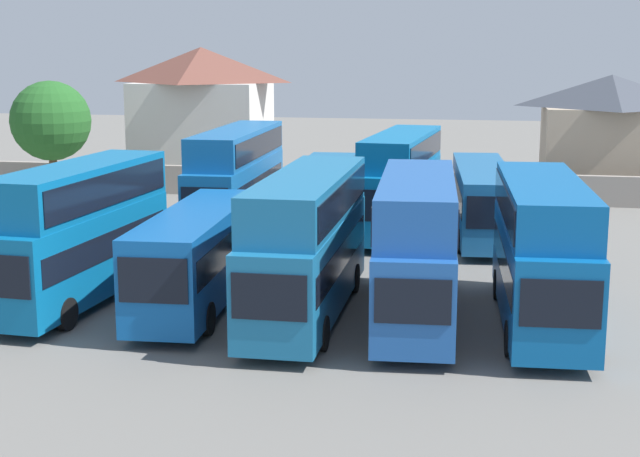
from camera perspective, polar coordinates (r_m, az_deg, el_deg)
The scene contains 14 objects.
ground at distance 49.78m, azimuth 3.15°, elevation 0.51°, with size 140.00×140.00×0.00m, color slate.
depot_boundary_wall at distance 56.30m, azimuth 4.06°, elevation 2.67°, with size 56.00×0.50×1.80m, color gray.
bus_1 at distance 34.43m, azimuth -14.55°, elevation 0.15°, with size 3.05×10.28×5.05m.
bus_2 at distance 33.20m, azimuth -7.54°, elevation -1.50°, with size 3.01×10.56×3.48m.
bus_3 at distance 31.65m, azimuth -0.78°, elevation -0.55°, with size 2.66×11.33×4.94m.
bus_4 at distance 31.23m, azimuth 5.97°, elevation -0.79°, with size 3.13×10.61×4.92m.
bus_5 at distance 31.43m, azimuth 13.50°, elevation -1.00°, with size 3.10×10.67×4.88m.
bus_6 at distance 47.33m, azimuth -5.15°, elevation 3.42°, with size 2.79×11.73×5.07m.
bus_7 at distance 46.95m, azimuth 0.06°, elevation 2.24°, with size 2.82×10.87×3.34m.
bus_8 at distance 45.77m, azimuth 5.01°, elevation 3.12°, with size 3.31×10.68×5.01m.
bus_9 at distance 45.64m, azimuth 9.95°, elevation 1.91°, with size 3.36×12.19×3.48m.
house_terrace_left at distance 65.36m, azimuth -7.27°, elevation 7.11°, with size 9.06×7.27×9.13m.
house_terrace_centre at distance 62.09m, azimuth 17.38°, elevation 5.67°, with size 8.59×7.93×7.43m.
tree_left_of_lot at distance 58.76m, azimuth -16.25°, elevation 6.37°, with size 4.84×4.84×7.17m.
Camera 1 is at (6.23, -30.52, 9.23)m, focal length 51.94 mm.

